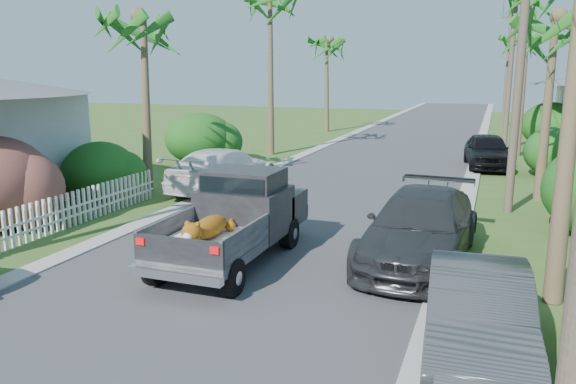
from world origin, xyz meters
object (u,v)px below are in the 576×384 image
at_px(utility_pole_b, 520,61).
at_px(parked_car_rn, 478,316).
at_px(pickup_truck, 240,215).
at_px(palm_r_b, 556,18).
at_px(utility_pole_c, 511,66).
at_px(parked_car_lf, 224,170).
at_px(palm_l_d, 327,40).
at_px(palm_l_b, 141,17).
at_px(parked_car_rm, 420,228).
at_px(utility_pole_d, 507,67).
at_px(parked_car_rf, 487,151).
at_px(palm_r_d, 523,37).

bearing_deg(utility_pole_b, parked_car_rn, -93.44).
xyz_separation_m(pickup_truck, palm_r_b, (7.01, 8.83, 4.94)).
bearing_deg(utility_pole_c, parked_car_lf, -122.57).
bearing_deg(parked_car_rn, palm_r_b, 78.30).
height_order(palm_l_d, utility_pole_b, utility_pole_b).
distance_m(parked_car_rn, parked_car_lf, 13.34).
relative_size(palm_l_b, utility_pole_b, 0.82).
bearing_deg(parked_car_rm, pickup_truck, -161.22).
height_order(pickup_truck, utility_pole_c, utility_pole_c).
height_order(palm_r_b, utility_pole_c, utility_pole_c).
relative_size(utility_pole_c, utility_pole_d, 1.00).
xyz_separation_m(parked_car_rm, parked_car_lf, (-7.74, 5.44, -0.01)).
distance_m(palm_l_b, utility_pole_b, 12.54).
bearing_deg(parked_car_rf, pickup_truck, -116.69).
height_order(pickup_truck, palm_r_b, palm_r_b).
relative_size(parked_car_rn, palm_r_b, 0.59).
bearing_deg(utility_pole_b, utility_pole_d, 90.00).
xyz_separation_m(pickup_truck, palm_l_b, (-6.39, 5.83, 5.14)).
relative_size(palm_r_b, utility_pole_c, 0.80).
bearing_deg(pickup_truck, utility_pole_d, 80.73).
height_order(parked_car_lf, utility_pole_b, utility_pole_b).
height_order(parked_car_rf, utility_pole_d, utility_pole_d).
bearing_deg(utility_pole_c, utility_pole_b, -90.00).
bearing_deg(utility_pole_d, utility_pole_b, -90.00).
relative_size(parked_car_rn, palm_l_d, 0.55).
distance_m(parked_car_lf, palm_l_d, 22.11).
height_order(parked_car_rn, parked_car_rf, parked_car_rf).
relative_size(parked_car_lf, palm_l_b, 0.73).
xyz_separation_m(palm_r_d, utility_pole_c, (-0.90, -12.00, -2.14)).
bearing_deg(parked_car_lf, parked_car_rf, -131.82).
relative_size(palm_l_d, palm_r_b, 1.07).
xyz_separation_m(parked_car_rn, utility_pole_c, (0.60, 24.97, 3.90)).
relative_size(palm_r_b, palm_r_d, 0.90).
xyz_separation_m(parked_car_lf, utility_pole_b, (9.74, 0.24, 3.82)).
height_order(palm_l_d, utility_pole_d, utility_pole_d).
distance_m(pickup_truck, parked_car_rn, 6.26).
bearing_deg(parked_car_rm, parked_car_lf, 147.73).
xyz_separation_m(palm_l_b, palm_r_d, (13.30, 28.00, 0.59)).
bearing_deg(parked_car_lf, parked_car_rn, 137.21).
bearing_deg(palm_l_b, parked_car_rf, 39.14).
distance_m(palm_l_d, utility_pole_b, 24.31).
bearing_deg(utility_pole_c, utility_pole_d, 90.00).
height_order(parked_car_lf, palm_r_b, palm_r_b).
bearing_deg(palm_l_d, utility_pole_c, -26.38).
bearing_deg(utility_pole_b, palm_l_d, 119.95).
relative_size(palm_l_d, utility_pole_b, 0.86).
xyz_separation_m(parked_car_rf, palm_r_b, (1.80, -6.44, 5.18)).
bearing_deg(palm_l_b, palm_l_d, 89.22).
bearing_deg(palm_l_d, palm_r_b, -55.41).
height_order(pickup_truck, parked_car_rf, pickup_truck).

